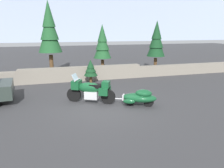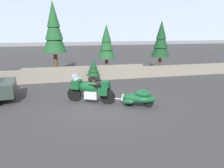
# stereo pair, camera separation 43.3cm
# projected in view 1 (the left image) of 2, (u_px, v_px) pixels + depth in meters

# --- Properties ---
(ground_plane) EXTENTS (80.00, 80.00, 0.00)m
(ground_plane) POSITION_uv_depth(u_px,v_px,m) (101.00, 107.00, 9.58)
(ground_plane) COLOR #38383A
(stone_guard_wall) EXTENTS (24.00, 0.53, 0.93)m
(stone_guard_wall) POSITION_uv_depth(u_px,v_px,m) (80.00, 74.00, 14.48)
(stone_guard_wall) COLOR gray
(stone_guard_wall) RESTS_ON ground
(distant_ridgeline) EXTENTS (240.00, 80.00, 16.00)m
(distant_ridgeline) POSITION_uv_depth(u_px,v_px,m) (51.00, 19.00, 96.67)
(distant_ridgeline) COLOR #99A8BF
(distant_ridgeline) RESTS_ON ground
(touring_motorcycle) EXTENTS (2.10, 1.38, 1.33)m
(touring_motorcycle) POSITION_uv_depth(u_px,v_px,m) (90.00, 90.00, 10.02)
(touring_motorcycle) COLOR black
(touring_motorcycle) RESTS_ON ground
(car_shaped_trailer) EXTENTS (2.11, 1.36, 0.76)m
(car_shaped_trailer) POSITION_uv_depth(u_px,v_px,m) (140.00, 97.00, 9.61)
(car_shaped_trailer) COLOR black
(car_shaped_trailer) RESTS_ON ground
(pine_tree_tall) EXTENTS (1.65, 1.65, 5.31)m
(pine_tree_tall) POSITION_uv_depth(u_px,v_px,m) (49.00, 29.00, 15.37)
(pine_tree_tall) COLOR brown
(pine_tree_tall) RESTS_ON ground
(pine_tree_secondary) EXTENTS (1.33, 1.33, 3.72)m
(pine_tree_secondary) POSITION_uv_depth(u_px,v_px,m) (102.00, 43.00, 16.37)
(pine_tree_secondary) COLOR brown
(pine_tree_secondary) RESTS_ON ground
(pine_tree_far_right) EXTENTS (1.39, 1.39, 4.00)m
(pine_tree_far_right) POSITION_uv_depth(u_px,v_px,m) (156.00, 41.00, 16.73)
(pine_tree_far_right) COLOR brown
(pine_tree_far_right) RESTS_ON ground
(pine_sapling_near) EXTENTS (0.86, 0.86, 1.48)m
(pine_sapling_near) POSITION_uv_depth(u_px,v_px,m) (91.00, 69.00, 13.73)
(pine_sapling_near) COLOR brown
(pine_sapling_near) RESTS_ON ground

